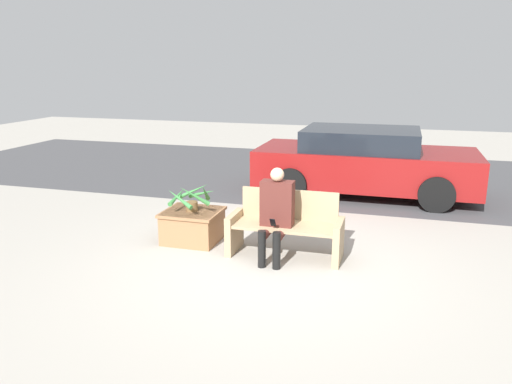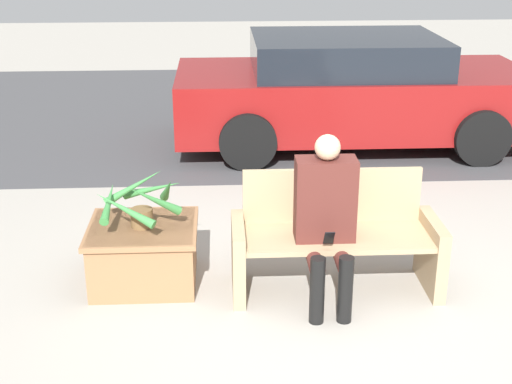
% 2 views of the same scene
% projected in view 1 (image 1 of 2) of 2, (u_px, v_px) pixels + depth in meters
% --- Properties ---
extents(ground_plane, '(30.00, 30.00, 0.00)m').
position_uv_depth(ground_plane, '(273.00, 268.00, 6.40)').
color(ground_plane, '#9E998E').
extents(road_surface, '(20.00, 6.00, 0.01)m').
position_uv_depth(road_surface, '(333.00, 175.00, 11.69)').
color(road_surface, '#424244').
rests_on(road_surface, ground_plane).
extents(bench, '(1.53, 0.58, 0.87)m').
position_uv_depth(bench, '(286.00, 227.00, 6.75)').
color(bench, tan).
rests_on(bench, ground_plane).
extents(person_seated, '(0.43, 0.57, 1.23)m').
position_uv_depth(person_seated, '(276.00, 211.00, 6.54)').
color(person_seated, '#51231E').
rests_on(person_seated, ground_plane).
extents(planter_box, '(0.82, 0.74, 0.46)m').
position_uv_depth(planter_box, '(193.00, 225.00, 7.30)').
color(planter_box, '#936642').
rests_on(planter_box, ground_plane).
extents(potted_plant, '(0.64, 0.66, 0.44)m').
position_uv_depth(potted_plant, '(192.00, 197.00, 7.21)').
color(potted_plant, brown).
rests_on(potted_plant, planter_box).
extents(parked_car, '(4.22, 1.98, 1.31)m').
position_uv_depth(parked_car, '(364.00, 162.00, 9.83)').
color(parked_car, maroon).
rests_on(parked_car, ground_plane).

